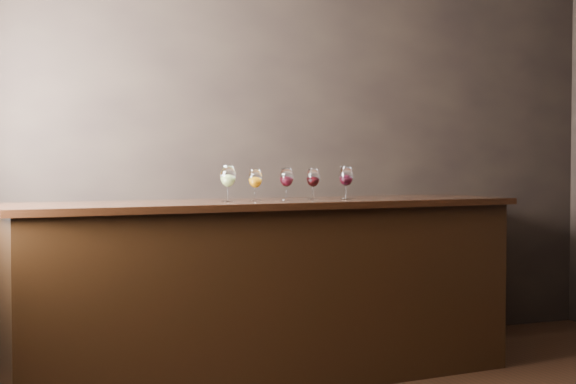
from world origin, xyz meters
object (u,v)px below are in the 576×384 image
object	(u,v)px
glass_white	(228,177)
glass_red_b	(313,178)
bar_counter	(271,296)
glass_red_a	(287,178)
back_bar_shelf	(326,279)
glass_red_c	(346,177)
glass_amber	(255,179)

from	to	relation	value
glass_white	glass_red_b	world-z (taller)	glass_white
bar_counter	glass_red_a	xyz separation A→B (m)	(0.12, 0.03, 0.72)
back_bar_shelf	glass_red_a	size ratio (longest dim) A/B	14.04
glass_white	glass_red_c	xyz separation A→B (m)	(0.79, 0.04, -0.01)
glass_amber	glass_red_c	distance (m)	0.60
glass_white	glass_red_a	world-z (taller)	glass_white
glass_amber	glass_red_b	bearing A→B (deg)	-0.23
glass_amber	glass_red_c	size ratio (longest dim) A/B	0.93
back_bar_shelf	glass_red_a	bearing A→B (deg)	-130.39
glass_red_b	glass_amber	bearing A→B (deg)	179.77
bar_counter	glass_red_b	distance (m)	0.77
glass_red_a	glass_red_b	world-z (taller)	glass_red_a
bar_counter	back_bar_shelf	xyz separation A→B (m)	(0.69, 0.71, -0.03)
bar_counter	glass_red_a	size ratio (longest dim) A/B	15.37
glass_white	glass_red_b	distance (m)	0.58
bar_counter	glass_red_c	bearing A→B (deg)	-3.12
glass_red_a	glass_white	bearing A→B (deg)	-171.95
glass_red_a	glass_red_c	distance (m)	0.40
glass_white	glass_red_c	size ratio (longest dim) A/B	1.04
glass_white	glass_amber	size ratio (longest dim) A/B	1.12
back_bar_shelf	glass_white	xyz separation A→B (m)	(-0.97, -0.73, 0.76)
back_bar_shelf	glass_red_c	xyz separation A→B (m)	(-0.18, -0.70, 0.75)
back_bar_shelf	glass_red_b	bearing A→B (deg)	-120.56
glass_white	glass_red_b	xyz separation A→B (m)	(0.58, 0.06, -0.01)
glass_white	glass_red_a	bearing A→B (deg)	8.05
bar_counter	glass_white	xyz separation A→B (m)	(-0.28, -0.03, 0.73)
bar_counter	glass_red_a	bearing A→B (deg)	10.22
glass_white	glass_red_c	bearing A→B (deg)	2.55
back_bar_shelf	glass_red_c	bearing A→B (deg)	-104.45
bar_counter	glass_red_b	xyz separation A→B (m)	(0.30, 0.04, 0.71)
glass_red_b	glass_red_c	world-z (taller)	glass_red_c
glass_white	bar_counter	bearing A→B (deg)	5.39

